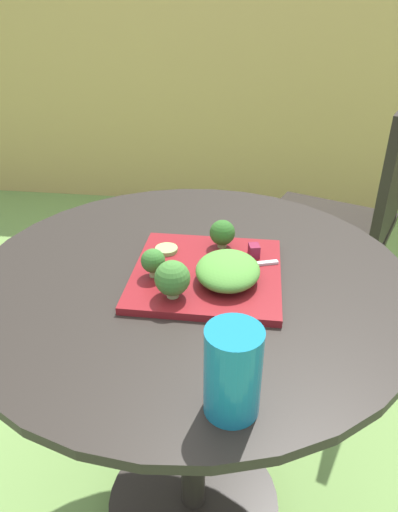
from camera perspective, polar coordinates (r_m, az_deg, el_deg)
ground_plane at (r=1.43m, az=-0.66°, el=-27.91°), size 12.00×12.00×0.00m
bamboo_fence at (r=2.86m, az=5.16°, el=17.81°), size 8.00×0.08×1.20m
patio_table at (r=1.08m, az=-0.80°, el=-15.29°), size 0.82×0.82×0.74m
patio_chair at (r=1.73m, az=18.00°, el=5.38°), size 0.57×0.57×0.90m
salad_plate at (r=0.87m, az=0.95°, el=-2.13°), size 0.27×0.27×0.01m
drinking_glass at (r=0.60m, az=4.04°, el=-14.15°), size 0.07×0.07×0.13m
fork at (r=0.88m, az=3.71°, el=-1.29°), size 0.15×0.06×0.00m
lettuce_mound at (r=0.83m, az=3.47°, el=-1.71°), size 0.11×0.13×0.04m
broccoli_floret_0 at (r=0.84m, az=-5.53°, el=-0.62°), size 0.04×0.04×0.05m
broccoli_floret_1 at (r=0.93m, az=2.82°, el=2.78°), size 0.05×0.05×0.06m
broccoli_floret_2 at (r=0.78m, az=-3.22°, el=-2.70°), size 0.06×0.06×0.07m
cucumber_slice_0 at (r=0.93m, az=-3.92°, el=0.80°), size 0.04×0.04×0.01m
beet_chunk_0 at (r=0.91m, az=6.61°, el=0.65°), size 0.02×0.03×0.02m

